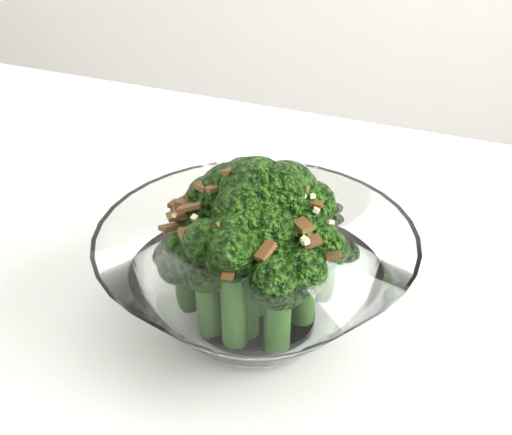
# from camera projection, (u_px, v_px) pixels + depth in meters

# --- Properties ---
(table) EXTENTS (1.30, 0.96, 0.75)m
(table) POSITION_uv_depth(u_px,v_px,m) (80.00, 301.00, 0.56)
(table) COLOR white
(table) RESTS_ON ground
(broccoli_dish) EXTENTS (0.22, 0.22, 0.14)m
(broccoli_dish) POSITION_uv_depth(u_px,v_px,m) (255.00, 265.00, 0.40)
(broccoli_dish) COLOR white
(broccoli_dish) RESTS_ON table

